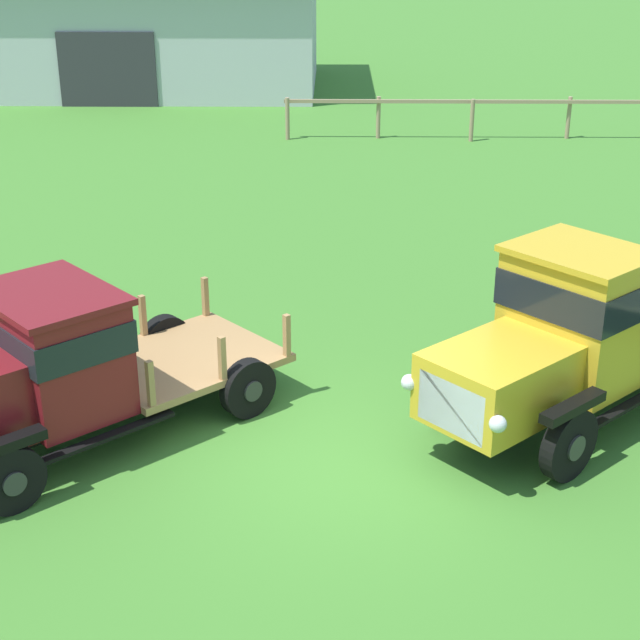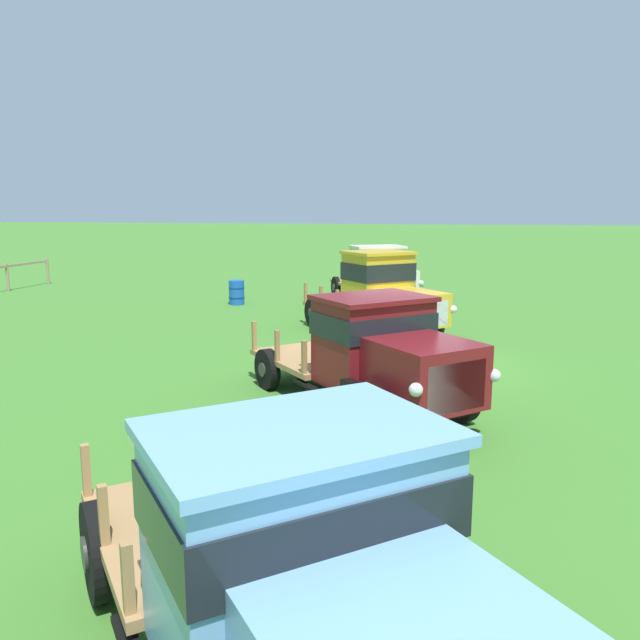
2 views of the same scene
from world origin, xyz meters
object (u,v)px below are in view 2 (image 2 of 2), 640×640
Objects in this scene: vintage_truck_second_in_line at (379,353)px; vintage_truck_midrow_center at (383,294)px; vintage_truck_far_side at (379,274)px; vintage_truck_foreground_near at (316,587)px; oil_drum_beside_row at (237,292)px.

vintage_truck_midrow_center is at bearing 6.31° from vintage_truck_second_in_line.
vintage_truck_second_in_line is at bearing -172.94° from vintage_truck_far_side.
vintage_truck_foreground_near is 19.01m from vintage_truck_far_side.
vintage_truck_foreground_near reaches higher than oil_drum_beside_row.
vintage_truck_midrow_center reaches higher than oil_drum_beside_row.
vintage_truck_far_side is (5.69, 0.79, -0.09)m from vintage_truck_midrow_center.
vintage_truck_far_side reaches higher than oil_drum_beside_row.
vintage_truck_foreground_near is at bearing -174.12° from vintage_truck_far_side.
vintage_truck_midrow_center is at bearing -128.94° from oil_drum_beside_row.
oil_drum_beside_row is (-0.89, 5.15, -0.69)m from vintage_truck_far_side.
vintage_truck_foreground_near is at bearing -176.23° from vintage_truck_second_in_line.
vintage_truck_foreground_near reaches higher than vintage_truck_second_in_line.
oil_drum_beside_row is at bearing 99.82° from vintage_truck_far_side.
vintage_truck_foreground_near is at bearing -174.99° from vintage_truck_midrow_center.
vintage_truck_far_side is at bearing 7.91° from vintage_truck_midrow_center.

